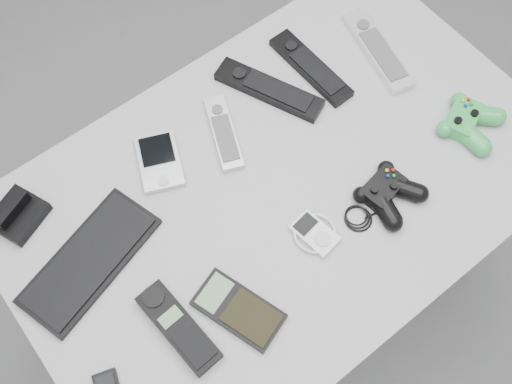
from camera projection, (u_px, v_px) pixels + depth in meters
floor at (304, 278)px, 1.90m from camera, size 3.50×3.50×0.00m
desk at (282, 196)px, 1.27m from camera, size 1.12×0.72×0.75m
pda_keyboard at (90, 260)px, 1.13m from camera, size 0.31×0.20×0.02m
dock_bracket at (16, 213)px, 1.15m from camera, size 0.12×0.12×0.05m
pda at (159, 162)px, 1.22m from camera, size 0.12×0.15×0.02m
remote_silver_a at (223, 132)px, 1.25m from camera, size 0.11×0.18×0.02m
remote_black_a at (269, 89)px, 1.29m from camera, size 0.15×0.24×0.02m
remote_black_b at (311, 67)px, 1.32m from camera, size 0.06×0.22×0.02m
remote_silver_b at (378, 50)px, 1.34m from camera, size 0.11×0.24×0.02m
cordless_handset at (178, 327)px, 1.07m from camera, size 0.07×0.19×0.03m
calculator at (238, 309)px, 1.09m from camera, size 0.13×0.18×0.02m
mp3_player at (315, 233)px, 1.15m from camera, size 0.10×0.10×0.02m
controller_black at (388, 192)px, 1.18m from camera, size 0.22×0.16×0.04m
controller_green at (468, 121)px, 1.25m from camera, size 0.17×0.17×0.04m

